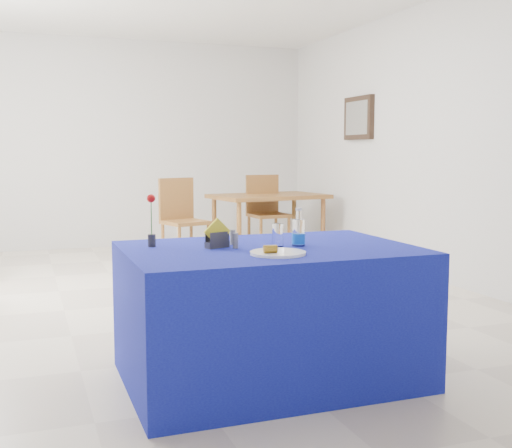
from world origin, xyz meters
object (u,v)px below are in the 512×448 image
at_px(oak_table, 269,200).
at_px(water_bottle, 299,233).
at_px(plate, 278,253).
at_px(blue_table, 269,313).
at_px(chair_bg_right, 266,208).
at_px(chair_bg_left, 181,215).

bearing_deg(oak_table, water_bottle, -108.99).
height_order(plate, blue_table, plate).
relative_size(blue_table, oak_table, 1.07).
relative_size(blue_table, chair_bg_right, 1.60).
height_order(water_bottle, oak_table, water_bottle).
height_order(water_bottle, chair_bg_right, chair_bg_right).
relative_size(water_bottle, chair_bg_left, 0.22).
height_order(chair_bg_left, chair_bg_right, chair_bg_right).
xyz_separation_m(plate, water_bottle, (0.23, 0.25, 0.06)).
distance_m(water_bottle, chair_bg_left, 3.91).
bearing_deg(plate, chair_bg_left, 83.50).
height_order(oak_table, chair_bg_left, chair_bg_left).
relative_size(blue_table, chair_bg_left, 1.61).
bearing_deg(chair_bg_left, oak_table, 0.55).
relative_size(water_bottle, oak_table, 0.14).
bearing_deg(chair_bg_left, water_bottle, -110.32).
bearing_deg(oak_table, chair_bg_right, 119.80).
distance_m(water_bottle, chair_bg_right, 4.56).
height_order(blue_table, water_bottle, water_bottle).
height_order(plate, chair_bg_right, chair_bg_right).
xyz_separation_m(plate, chair_bg_right, (1.68, 4.56, -0.19)).
height_order(oak_table, chair_bg_right, chair_bg_right).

